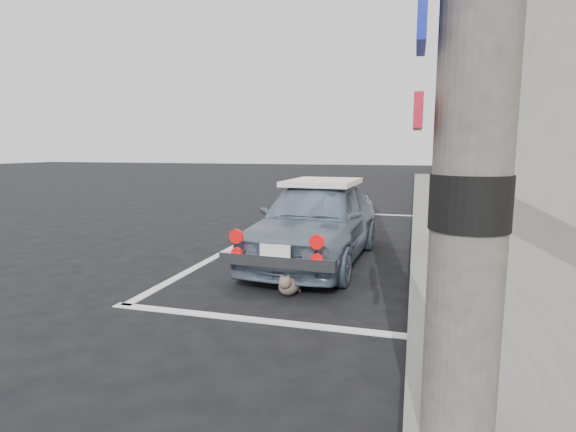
# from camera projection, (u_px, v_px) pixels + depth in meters

# --- Properties ---
(ground) EXTENTS (80.00, 80.00, 0.00)m
(ground) POSITION_uv_depth(u_px,v_px,m) (229.00, 298.00, 4.66)
(ground) COLOR black
(ground) RESTS_ON ground
(sidewalk) EXTENTS (2.80, 40.00, 0.15)m
(sidewalk) POSITION_uv_depth(u_px,v_px,m) (525.00, 265.00, 5.69)
(sidewalk) COLOR slate
(sidewalk) RESTS_ON ground
(building_far) EXTENTS (3.50, 10.00, 8.00)m
(building_far) POSITION_uv_depth(u_px,v_px,m) (517.00, 97.00, 21.40)
(building_far) COLOR beige
(building_far) RESTS_ON ground
(pline_rear) EXTENTS (3.00, 0.12, 0.01)m
(pline_rear) POSITION_uv_depth(u_px,v_px,m) (259.00, 320.00, 4.05)
(pline_rear) COLOR silver
(pline_rear) RESTS_ON ground
(pline_front) EXTENTS (3.00, 0.12, 0.01)m
(pline_front) POSITION_uv_depth(u_px,v_px,m) (356.00, 214.00, 10.71)
(pline_front) COLOR silver
(pline_front) RESTS_ON ground
(pline_side) EXTENTS (0.12, 7.00, 0.01)m
(pline_side) POSITION_uv_depth(u_px,v_px,m) (250.00, 238.00, 7.76)
(pline_side) COLOR silver
(pline_side) RESTS_ON ground
(retro_coupe) EXTENTS (1.49, 3.38, 1.13)m
(retro_coupe) POSITION_uv_depth(u_px,v_px,m) (316.00, 220.00, 6.14)
(retro_coupe) COLOR slate
(retro_coupe) RESTS_ON ground
(cat) EXTENTS (0.23, 0.49, 0.26)m
(cat) POSITION_uv_depth(u_px,v_px,m) (289.00, 284.00, 4.75)
(cat) COLOR #695C50
(cat) RESTS_ON ground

